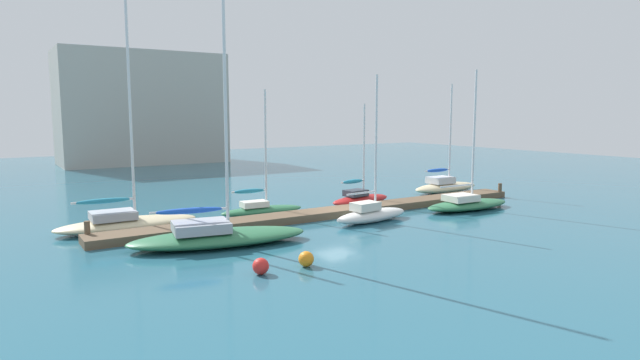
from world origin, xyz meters
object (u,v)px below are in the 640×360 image
object	(u,v)px
sailboat_4	(360,198)
harbor_building_distant	(142,109)
mooring_buoy_red	(261,266)
sailboat_0	(126,221)
sailboat_2	(261,208)
sailboat_1	(217,234)
sailboat_3	(371,213)
mooring_buoy_orange	(306,259)
sailboat_5	(467,203)
sailboat_6	(445,186)

from	to	relation	value
sailboat_4	harbor_building_distant	distance (m)	40.73
mooring_buoy_red	sailboat_0	bearing A→B (deg)	103.55
sailboat_0	sailboat_4	bearing A→B (deg)	-0.42
sailboat_2	sailboat_1	bearing A→B (deg)	-128.48
sailboat_3	mooring_buoy_orange	xyz separation A→B (m)	(-7.86, -5.75, -0.21)
sailboat_5	sailboat_6	distance (m)	7.66
mooring_buoy_orange	harbor_building_distant	bearing A→B (deg)	83.05
sailboat_2	sailboat_6	xyz separation A→B (m)	(16.67, 0.70, 0.07)
sailboat_6	harbor_building_distant	world-z (taller)	harbor_building_distant
sailboat_1	sailboat_2	distance (m)	7.71
sailboat_4	mooring_buoy_red	distance (m)	16.81
mooring_buoy_orange	sailboat_2	bearing A→B (deg)	73.20
mooring_buoy_red	sailboat_4	bearing A→B (deg)	39.90
harbor_building_distant	sailboat_0	bearing A→B (deg)	-105.39
sailboat_6	mooring_buoy_orange	size ratio (longest dim) A/B	13.24
harbor_building_distant	sailboat_6	bearing A→B (deg)	-70.52
sailboat_0	sailboat_6	xyz separation A→B (m)	(24.73, 0.60, 0.02)
sailboat_3	sailboat_6	xyz separation A→B (m)	(12.14, 5.99, 0.02)
harbor_building_distant	sailboat_5	bearing A→B (deg)	-78.27
sailboat_1	sailboat_4	xyz separation A→B (m)	(12.65, 5.53, -0.07)
sailboat_0	sailboat_3	xyz separation A→B (m)	(12.58, -5.39, 0.00)
sailboat_0	harbor_building_distant	bearing A→B (deg)	75.30
sailboat_1	sailboat_2	size ratio (longest dim) A/B	1.83
sailboat_4	harbor_building_distant	bearing A→B (deg)	89.08
sailboat_2	mooring_buoy_orange	bearing A→B (deg)	-103.41
sailboat_1	sailboat_3	distance (m)	9.68
sailboat_4	harbor_building_distant	xyz separation A→B (m)	(-4.66, 39.95, 6.40)
mooring_buoy_red	harbor_building_distant	xyz separation A→B (m)	(8.24, 50.74, 6.56)
sailboat_6	mooring_buoy_red	xyz separation A→B (m)	(-22.06, -11.69, -0.22)
mooring_buoy_red	harbor_building_distant	size ratio (longest dim) A/B	0.03
sailboat_6	mooring_buoy_red	bearing A→B (deg)	-153.55
sailboat_2	sailboat_3	distance (m)	6.96
sailboat_0	sailboat_1	world-z (taller)	sailboat_1
sailboat_0	sailboat_6	world-z (taller)	sailboat_0
sailboat_1	sailboat_4	world-z (taller)	sailboat_1
harbor_building_distant	mooring_buoy_orange	bearing A→B (deg)	-96.95
mooring_buoy_orange	harbor_building_distant	size ratio (longest dim) A/B	0.03
sailboat_1	harbor_building_distant	xyz separation A→B (m)	(8.00, 45.49, 6.33)
mooring_buoy_orange	mooring_buoy_red	size ratio (longest dim) A/B	0.98
sailboat_1	sailboat_3	bearing A→B (deg)	12.73
mooring_buoy_orange	sailboat_6	bearing A→B (deg)	30.42
sailboat_1	sailboat_0	bearing A→B (deg)	126.65
sailboat_1	mooring_buoy_red	bearing A→B (deg)	-82.58
mooring_buoy_red	sailboat_1	bearing A→B (deg)	87.33
sailboat_5	sailboat_4	bearing A→B (deg)	133.79
sailboat_0	sailboat_4	size ratio (longest dim) A/B	1.78
sailboat_4	sailboat_5	distance (m)	7.17
sailboat_3	harbor_building_distant	xyz separation A→B (m)	(-1.67, 45.04, 6.36)
mooring_buoy_red	sailboat_5	bearing A→B (deg)	17.06
sailboat_0	sailboat_1	distance (m)	6.52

